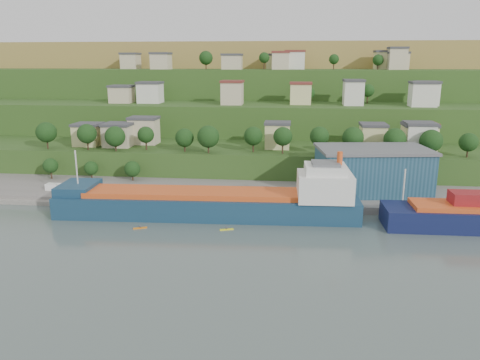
# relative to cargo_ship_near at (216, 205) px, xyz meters

# --- Properties ---
(ground) EXTENTS (500.00, 500.00, 0.00)m
(ground) POSITION_rel_cargo_ship_near_xyz_m (3.77, -9.48, -3.15)
(ground) COLOR #404E4A
(ground) RESTS_ON ground
(quay) EXTENTS (220.00, 26.00, 4.00)m
(quay) POSITION_rel_cargo_ship_near_xyz_m (23.77, 18.52, -3.15)
(quay) COLOR slate
(quay) RESTS_ON ground
(pebble_beach) EXTENTS (40.00, 18.00, 2.40)m
(pebble_beach) POSITION_rel_cargo_ship_near_xyz_m (-51.23, 12.52, -3.15)
(pebble_beach) COLOR slate
(pebble_beach) RESTS_ON ground
(hillside) EXTENTS (360.00, 211.11, 96.00)m
(hillside) POSITION_rel_cargo_ship_near_xyz_m (3.80, 159.18, -3.06)
(hillside) COLOR #284719
(hillside) RESTS_ON ground
(cargo_ship_near) EXTENTS (77.18, 15.33, 19.72)m
(cargo_ship_near) POSITION_rel_cargo_ship_near_xyz_m (0.00, 0.00, 0.00)
(cargo_ship_near) COLOR #14334D
(cargo_ship_near) RESTS_ON ground
(warehouse) EXTENTS (33.33, 23.11, 12.80)m
(warehouse) POSITION_rel_cargo_ship_near_xyz_m (41.85, 21.52, 5.28)
(warehouse) COLOR #1B3F52
(warehouse) RESTS_ON quay
(caravan) EXTENTS (5.81, 2.65, 2.66)m
(caravan) POSITION_rel_cargo_ship_near_xyz_m (-49.56, 12.66, -0.62)
(caravan) COLOR white
(caravan) RESTS_ON pebble_beach
(dinghy) EXTENTS (3.61, 1.59, 0.70)m
(dinghy) POSITION_rel_cargo_ship_near_xyz_m (-42.51, 8.14, -1.60)
(dinghy) COLOR silver
(dinghy) RESTS_ON pebble_beach
(kayak_orange) EXTENTS (3.26, 1.78, 0.82)m
(kayak_orange) POSITION_rel_cargo_ship_near_xyz_m (-16.58, -10.87, -2.91)
(kayak_orange) COLOR orange
(kayak_orange) RESTS_ON ground
(kayak_yellow) EXTENTS (3.25, 1.57, 0.81)m
(kayak_yellow) POSITION_rel_cargo_ship_near_xyz_m (4.01, -9.50, -2.91)
(kayak_yellow) COLOR yellow
(kayak_yellow) RESTS_ON ground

